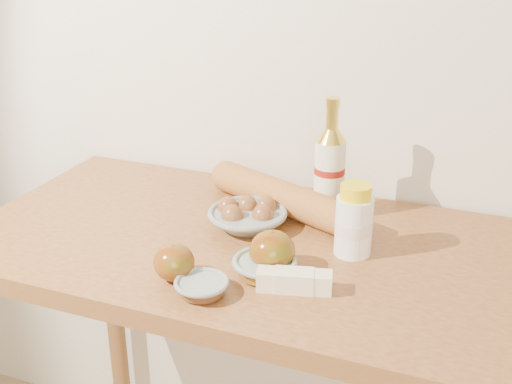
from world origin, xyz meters
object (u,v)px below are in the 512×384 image
at_px(cream_bottle, 354,222).
at_px(egg_bowl, 247,216).
at_px(table, 261,295).
at_px(baguette, 283,198).
at_px(bourbon_bottle, 330,171).

distance_m(cream_bottle, egg_bowl, 0.24).
height_order(table, egg_bowl, egg_bowl).
xyz_separation_m(egg_bowl, baguette, (0.05, 0.09, 0.01)).
xyz_separation_m(cream_bottle, baguette, (-0.18, 0.12, -0.03)).
relative_size(cream_bottle, baguette, 0.33).
bearing_deg(baguette, cream_bottle, -11.73).
height_order(egg_bowl, baguette, baguette).
height_order(table, cream_bottle, cream_bottle).
distance_m(cream_bottle, baguette, 0.22).
xyz_separation_m(bourbon_bottle, baguette, (-0.10, -0.01, -0.07)).
relative_size(table, egg_bowl, 5.52).
bearing_deg(bourbon_bottle, table, -125.86).
bearing_deg(baguette, table, -65.58).
relative_size(bourbon_bottle, cream_bottle, 1.86).
distance_m(table, bourbon_bottle, 0.29).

